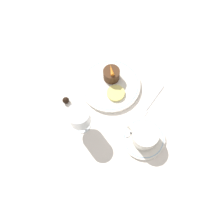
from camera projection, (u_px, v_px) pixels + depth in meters
The scene contains 11 objects.
ground_plane at pixel (103, 89), 0.88m from camera, with size 3.00×3.00×0.00m, color white.
dinner_plate at pixel (111, 85), 0.88m from camera, with size 0.24×0.24×0.01m.
saucer at pixel (144, 139), 0.80m from camera, with size 0.16×0.16×0.01m.
coffee_cup at pixel (145, 136), 0.76m from camera, with size 0.12×0.09×0.06m.
spoon at pixel (133, 131), 0.80m from camera, with size 0.04×0.10×0.00m.
wine_glass at pixel (80, 117), 0.74m from camera, with size 0.08×0.08×0.13m.
fork at pixel (148, 106), 0.85m from camera, with size 0.03×0.18×0.01m.
dessert_cake at pixel (111, 74), 0.86m from camera, with size 0.07×0.07×0.05m.
carrot_garnish at pixel (111, 70), 0.83m from camera, with size 0.04×0.04×0.01m.
pineapple_slice at pixel (116, 93), 0.85m from camera, with size 0.07×0.07×0.01m.
chocolate_truffle at pixel (66, 100), 0.85m from camera, with size 0.03×0.03×0.03m.
Camera 1 is at (-0.24, 0.34, 0.78)m, focal length 35.00 mm.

